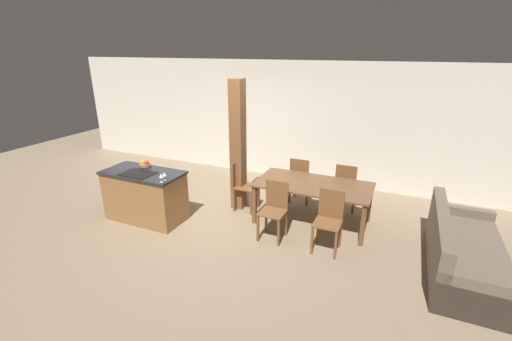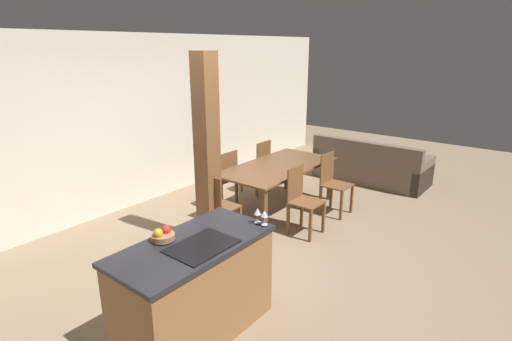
# 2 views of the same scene
# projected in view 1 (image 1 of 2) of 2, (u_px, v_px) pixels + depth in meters

# --- Properties ---
(ground_plane) EXTENTS (16.00, 16.00, 0.00)m
(ground_plane) POSITION_uv_depth(u_px,v_px,m) (222.00, 218.00, 6.30)
(ground_plane) COLOR #847056
(wall_back) EXTENTS (11.20, 0.08, 2.70)m
(wall_back) POSITION_uv_depth(u_px,v_px,m) (273.00, 120.00, 8.00)
(wall_back) COLOR silver
(wall_back) RESTS_ON ground_plane
(kitchen_island) EXTENTS (1.43, 0.71, 0.92)m
(kitchen_island) POSITION_uv_depth(u_px,v_px,m) (145.00, 195.00, 6.13)
(kitchen_island) COLOR olive
(kitchen_island) RESTS_ON ground_plane
(fruit_bowl) EXTENTS (0.20, 0.20, 0.12)m
(fruit_bowl) POSITION_uv_depth(u_px,v_px,m) (145.00, 164.00, 6.20)
(fruit_bowl) COLOR #99704C
(fruit_bowl) RESTS_ON kitchen_island
(wine_glass_near) EXTENTS (0.07, 0.07, 0.14)m
(wine_glass_near) POSITION_uv_depth(u_px,v_px,m) (161.00, 176.00, 5.45)
(wine_glass_near) COLOR silver
(wine_glass_near) RESTS_ON kitchen_island
(wine_glass_middle) EXTENTS (0.07, 0.07, 0.14)m
(wine_glass_middle) POSITION_uv_depth(u_px,v_px,m) (164.00, 174.00, 5.52)
(wine_glass_middle) COLOR silver
(wine_glass_middle) RESTS_ON kitchen_island
(dining_table) EXTENTS (1.98, 1.00, 0.74)m
(dining_table) POSITION_uv_depth(u_px,v_px,m) (313.00, 188.00, 5.93)
(dining_table) COLOR brown
(dining_table) RESTS_ON ground_plane
(dining_chair_near_left) EXTENTS (0.40, 0.40, 0.94)m
(dining_chair_near_left) POSITION_uv_depth(u_px,v_px,m) (274.00, 209.00, 5.53)
(dining_chair_near_left) COLOR brown
(dining_chair_near_left) RESTS_ON ground_plane
(dining_chair_near_right) EXTENTS (0.40, 0.40, 0.94)m
(dining_chair_near_right) POSITION_uv_depth(u_px,v_px,m) (329.00, 219.00, 5.19)
(dining_chair_near_right) COLOR brown
(dining_chair_near_right) RESTS_ON ground_plane
(dining_chair_far_left) EXTENTS (0.40, 0.40, 0.94)m
(dining_chair_far_left) POSITION_uv_depth(u_px,v_px,m) (300.00, 179.00, 6.78)
(dining_chair_far_left) COLOR brown
(dining_chair_far_left) RESTS_ON ground_plane
(dining_chair_far_right) EXTENTS (0.40, 0.40, 0.94)m
(dining_chair_far_right) POSITION_uv_depth(u_px,v_px,m) (346.00, 186.00, 6.44)
(dining_chair_far_right) COLOR brown
(dining_chair_far_right) RESTS_ON ground_plane
(dining_chair_head_end) EXTENTS (0.40, 0.40, 0.94)m
(dining_chair_head_end) POSITION_uv_depth(u_px,v_px,m) (243.00, 185.00, 6.50)
(dining_chair_head_end) COLOR brown
(dining_chair_head_end) RESTS_ON ground_plane
(couch) EXTENTS (0.90, 2.09, 0.83)m
(couch) POSITION_uv_depth(u_px,v_px,m) (463.00, 255.00, 4.70)
(couch) COLOR brown
(couch) RESTS_ON ground_plane
(timber_post) EXTENTS (0.24, 0.24, 2.45)m
(timber_post) POSITION_uv_depth(u_px,v_px,m) (238.00, 147.00, 6.33)
(timber_post) COLOR brown
(timber_post) RESTS_ON ground_plane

